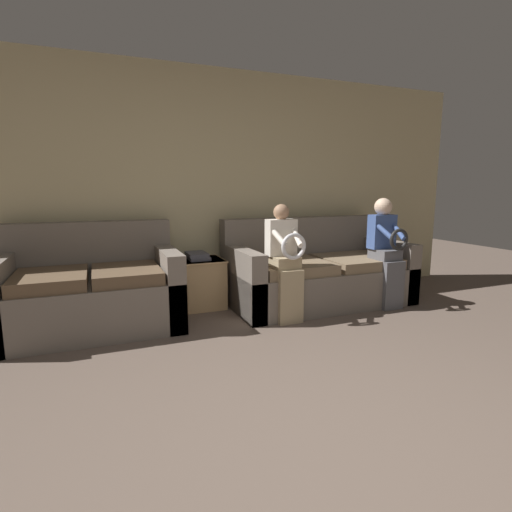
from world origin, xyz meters
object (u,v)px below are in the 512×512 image
(couch_side, at_px, (91,292))
(side_shelf, at_px, (199,283))
(child_left_seated, at_px, (285,258))
(book_stack, at_px, (197,256))
(couch_main, at_px, (316,274))
(child_right_seated, at_px, (386,247))

(couch_side, relative_size, side_shelf, 2.96)
(side_shelf, bearing_deg, child_left_seated, -46.76)
(child_left_seated, bearing_deg, side_shelf, 133.24)
(book_stack, bearing_deg, couch_side, -166.25)
(couch_main, xyz_separation_m, side_shelf, (-1.28, 0.28, -0.05))
(couch_side, distance_m, book_stack, 1.11)
(couch_side, relative_size, child_left_seated, 1.38)
(side_shelf, bearing_deg, couch_main, -12.43)
(couch_side, bearing_deg, child_left_seated, -14.90)
(child_right_seated, distance_m, side_shelf, 2.04)
(couch_side, height_order, side_shelf, couch_side)
(child_right_seated, height_order, book_stack, child_right_seated)
(side_shelf, relative_size, book_stack, 1.79)
(child_left_seated, bearing_deg, child_right_seated, 0.42)
(child_left_seated, distance_m, child_right_seated, 1.21)
(couch_side, height_order, child_right_seated, child_right_seated)
(couch_main, distance_m, book_stack, 1.34)
(child_left_seated, xyz_separation_m, child_right_seated, (1.21, 0.01, 0.04))
(book_stack, bearing_deg, side_shelf, -39.33)
(couch_main, bearing_deg, child_right_seated, -35.29)
(couch_main, height_order, child_left_seated, child_left_seated)
(couch_side, height_order, child_left_seated, child_left_seated)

